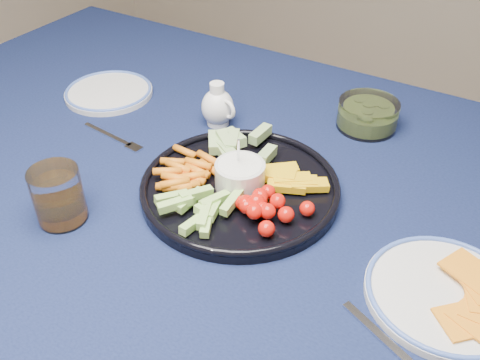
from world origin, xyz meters
The scene contains 8 objects.
dining_table centered at (0.00, 0.00, 0.66)m, with size 1.67×1.07×0.75m.
crudite_platter centered at (0.05, -0.02, 0.77)m, with size 0.35×0.35×0.11m.
creamer_pitcher centered at (-0.10, 0.15, 0.79)m, with size 0.08×0.07×0.09m.
pickle_bowl centered at (0.16, 0.30, 0.77)m, with size 0.12×0.12×0.06m.
cheese_plate centered at (0.42, -0.07, 0.76)m, with size 0.22×0.22×0.03m.
juice_tumbler centered at (-0.16, -0.23, 0.79)m, with size 0.08×0.08×0.10m.
fork_left centered at (-0.24, -0.01, 0.75)m, with size 0.16×0.03×0.00m.
side_plate_extra centered at (-0.38, 0.13, 0.75)m, with size 0.20×0.20×0.02m.
Camera 1 is at (0.43, -0.64, 1.33)m, focal length 40.00 mm.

